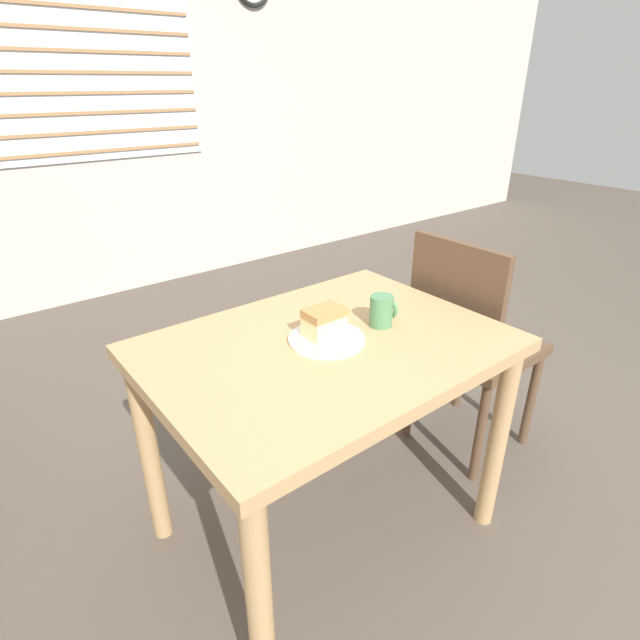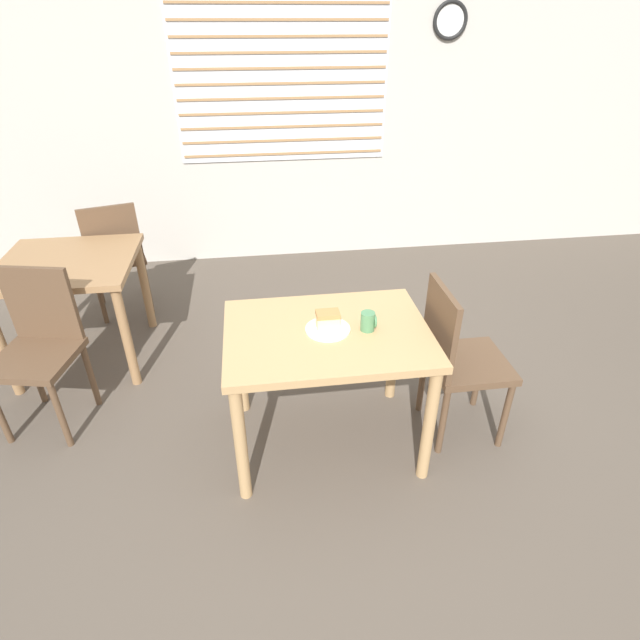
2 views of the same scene
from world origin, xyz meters
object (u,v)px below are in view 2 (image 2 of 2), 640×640
Objects in this scene: dining_table_near at (327,349)px; chair_far_corner at (39,344)px; coffee_mug at (368,321)px; chair_far_opposite at (115,254)px; chair_near_window at (457,357)px; dining_table_far at (70,277)px; plate at (328,329)px; cake_slice at (328,319)px.

chair_far_corner is (-1.54, 0.43, -0.11)m from dining_table_near.
chair_far_opposite is at bearing 133.58° from coffee_mug.
chair_far_opposite is (-2.08, 1.64, 0.00)m from chair_near_window.
chair_far_opposite is at bearing 130.04° from dining_table_near.
coffee_mug reaches higher than dining_table_far.
coffee_mug is (-0.50, -0.01, 0.27)m from chair_near_window.
chair_far_opposite is 2.30m from coffee_mug.
chair_far_opposite is 4.13× the size of plate.
chair_far_opposite reaches higher than dining_table_far.
chair_near_window is at bearing -0.40° from dining_table_near.
dining_table_near is 1.10× the size of chair_far_corner.
chair_far_corner reaches higher than cake_slice.
chair_far_corner reaches higher than dining_table_far.
chair_far_corner reaches higher than plate.
chair_near_window is 2.65m from chair_far_opposite.
chair_far_opposite reaches higher than cake_slice.
plate is at bearing 173.32° from coffee_mug.
plate is (0.00, 0.00, 0.12)m from dining_table_near.
cake_slice is at bearing 74.47° from dining_table_near.
dining_table_far is 0.90× the size of chair_far_corner.
chair_near_window is at bearing -0.76° from plate.
coffee_mug is (1.71, -1.05, 0.16)m from dining_table_far.
coffee_mug is at bearing 116.92° from chair_far_opposite.
chair_near_window is at bearing -1.90° from cake_slice.
dining_table_far is 0.90× the size of chair_far_opposite.
chair_near_window reaches higher than cake_slice.
dining_table_near is at bearing -34.36° from dining_table_far.
plate is 0.05m from cake_slice.
cake_slice is at bearing 82.11° from plate.
coffee_mug is at bearing -6.68° from plate.
chair_far_corner is 1.22m from chair_far_opposite.
dining_table_near is 10.40× the size of coffee_mug.
dining_table_near is at bearing 89.60° from chair_near_window.
plate reaches higher than dining_table_near.
plate is 0.20m from coffee_mug.
chair_near_window is 1.00× the size of chair_far_corner.
plate is (1.54, -0.43, 0.23)m from chair_far_corner.
cake_slice is (0.00, 0.01, 0.05)m from plate.
dining_table_far is at bearing 146.20° from cake_slice.
chair_far_corner is 1.62m from cake_slice.
chair_near_window is 4.13× the size of plate.
chair_near_window is at bearing 125.00° from chair_far_opposite.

